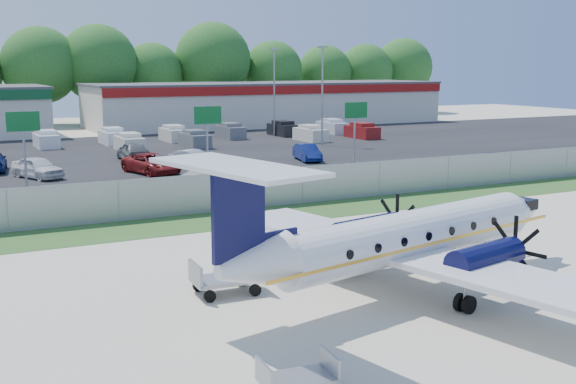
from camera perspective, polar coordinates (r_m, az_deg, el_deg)
name	(u,v)px	position (r m, az deg, el deg)	size (l,w,h in m)	color
ground	(368,285)	(24.97, 6.36, -7.35)	(170.00, 170.00, 0.00)	beige
grass_verge	(232,219)	(35.25, -4.47, -2.15)	(170.00, 4.00, 0.02)	#2D561E
access_road	(184,196)	(41.68, -8.20, -0.32)	(170.00, 8.00, 0.02)	black
parking_lot	(100,155)	(61.71, -14.62, 2.81)	(170.00, 32.00, 0.02)	black
perimeter_fence	(216,193)	(36.88, -5.69, -0.05)	(120.00, 0.06, 1.99)	gray
building_east	(268,103)	(90.85, -1.58, 7.02)	(44.40, 12.40, 5.24)	silver
sign_left	(24,134)	(43.20, -20.16, 4.35)	(1.80, 0.26, 5.00)	gray
sign_mid	(208,126)	(45.86, -6.37, 5.20)	(1.80, 0.26, 5.00)	gray
sign_right	(355,120)	(50.82, 5.35, 5.69)	(1.80, 0.26, 5.00)	gray
light_pole_ne	(322,89)	(66.73, 2.73, 8.15)	(0.90, 0.35, 9.09)	gray
light_pole_se	(274,86)	(75.56, -1.10, 8.38)	(0.90, 0.35, 9.09)	gray
tree_line	(37,125)	(95.03, -19.18, 5.01)	(112.00, 6.00, 14.00)	#225C1B
aircraft	(405,237)	(23.96, 9.22, -3.51)	(15.93, 15.60, 4.86)	silver
pushback_tug	(268,251)	(26.81, -1.55, -4.69)	(2.78, 2.42, 1.31)	silver
baggage_cart_near	(226,278)	(23.89, -4.89, -6.78)	(2.28, 1.45, 1.16)	gray
baggage_cart_far	(298,378)	(16.94, 0.76, -14.46)	(1.80, 1.18, 0.90)	gray
cone_starboard_wing	(238,209)	(36.38, -3.97, -1.32)	(0.42, 0.42, 0.60)	#D63F06
road_car_mid	(229,188)	(44.02, -4.71, 0.29)	(2.84, 6.17, 1.71)	silver
road_car_east	(500,173)	(52.27, 16.42, 1.46)	(1.83, 4.54, 1.55)	navy
parked_car_b	(38,178)	(50.52, -19.13, 1.02)	(1.71, 4.24, 1.44)	silver
parked_car_c	(152,174)	(50.68, -10.68, 1.43)	(2.33, 5.05, 1.40)	maroon
parked_car_d	(194,168)	(52.92, -7.43, 1.88)	(1.39, 3.98, 1.31)	silver
parked_car_e	(307,161)	(56.41, 1.52, 2.47)	(1.40, 4.02, 1.32)	navy
parked_car_g	(133,161)	(57.72, -12.12, 2.42)	(1.83, 4.54, 1.55)	#595B5E
far_parking_rows	(87,149)	(66.56, -15.57, 3.27)	(56.00, 10.00, 1.60)	gray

